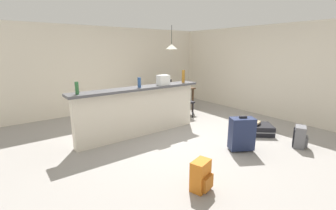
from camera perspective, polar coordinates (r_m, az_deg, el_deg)
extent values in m
cube|color=gray|center=(5.18, 2.37, -7.68)|extent=(13.00, 13.00, 0.05)
cube|color=silver|center=(7.46, -12.68, 8.64)|extent=(6.60, 0.10, 2.50)
cube|color=silver|center=(7.35, 19.86, 8.10)|extent=(0.10, 6.00, 2.50)
cube|color=silver|center=(5.07, -7.03, -1.88)|extent=(2.80, 0.20, 1.02)
cube|color=#4C4C51|center=(4.95, -7.20, 4.09)|extent=(2.96, 0.40, 0.05)
cylinder|color=#2D6B38|center=(4.42, -21.53, 3.90)|extent=(0.06, 0.06, 0.22)
cylinder|color=#284C89|center=(4.91, -7.09, 5.54)|extent=(0.07, 0.07, 0.21)
cylinder|color=#9E661E|center=(5.58, 3.79, 7.04)|extent=(0.07, 0.07, 0.30)
cube|color=silver|center=(5.22, -1.20, 6.18)|extent=(0.26, 0.18, 0.22)
cube|color=#4C331E|center=(6.87, 1.25, 4.11)|extent=(1.10, 0.80, 0.04)
cylinder|color=#4C331E|center=(6.39, -0.34, -0.01)|extent=(0.06, 0.06, 0.70)
cylinder|color=#4C331E|center=(7.00, 6.11, 1.13)|extent=(0.06, 0.06, 0.70)
cylinder|color=#4C331E|center=(6.93, -3.70, 1.05)|extent=(0.06, 0.06, 0.70)
cylinder|color=#4C331E|center=(7.50, 2.57, 2.03)|extent=(0.06, 0.06, 0.70)
cube|color=black|center=(6.44, 4.22, 0.79)|extent=(0.45, 0.45, 0.04)
cube|color=black|center=(6.53, 3.40, 3.32)|extent=(0.40, 0.09, 0.48)
cylinder|color=black|center=(6.28, 3.74, -1.65)|extent=(0.04, 0.04, 0.41)
cylinder|color=black|center=(6.45, 6.15, -1.28)|extent=(0.04, 0.04, 0.41)
cylinder|color=black|center=(6.54, 2.24, -1.00)|extent=(0.04, 0.04, 0.41)
cylinder|color=black|center=(6.71, 4.59, -0.67)|extent=(0.04, 0.04, 0.41)
cube|color=black|center=(7.41, -1.26, 2.53)|extent=(0.41, 0.41, 0.04)
cube|color=black|center=(7.22, -0.46, 4.33)|extent=(0.40, 0.05, 0.48)
cylinder|color=black|center=(7.67, -0.93, 1.20)|extent=(0.04, 0.04, 0.41)
cylinder|color=black|center=(7.50, -2.94, 0.89)|extent=(0.04, 0.04, 0.41)
cylinder|color=black|center=(7.42, 0.47, 0.76)|extent=(0.04, 0.04, 0.41)
cylinder|color=black|center=(7.24, -1.59, 0.44)|extent=(0.04, 0.04, 0.41)
cylinder|color=black|center=(6.72, 0.90, 16.86)|extent=(0.01, 0.01, 0.53)
cone|color=white|center=(6.71, 0.89, 14.18)|extent=(0.34, 0.34, 0.14)
sphere|color=white|center=(6.71, 0.89, 13.49)|extent=(0.07, 0.07, 0.07)
cube|color=black|center=(5.57, 20.84, -5.58)|extent=(0.83, 0.81, 0.22)
cube|color=gray|center=(5.57, 20.84, -5.58)|extent=(0.85, 0.82, 0.02)
cube|color=#2D2D33|center=(5.46, 16.70, -5.62)|extent=(0.22, 0.23, 0.02)
cube|color=orange|center=(3.27, 8.00, -16.75)|extent=(0.32, 0.25, 0.42)
cube|color=#AB5918|center=(3.26, 9.74, -18.38)|extent=(0.23, 0.12, 0.19)
cube|color=black|center=(3.27, 5.76, -17.11)|extent=(0.04, 0.03, 0.36)
cube|color=black|center=(3.37, 7.05, -16.09)|extent=(0.04, 0.03, 0.36)
cube|color=slate|center=(5.16, 29.68, -6.83)|extent=(0.33, 0.28, 0.42)
cube|color=#515155|center=(5.19, 30.80, -7.71)|extent=(0.22, 0.15, 0.19)
cube|color=black|center=(5.10, 28.55, -7.19)|extent=(0.04, 0.04, 0.36)
cube|color=black|center=(5.23, 28.53, -6.68)|extent=(0.04, 0.04, 0.36)
cube|color=#1E284C|center=(4.53, 17.70, -6.73)|extent=(0.50, 0.43, 0.60)
cylinder|color=black|center=(4.72, 19.57, -9.98)|extent=(0.07, 0.06, 0.06)
cylinder|color=black|center=(4.57, 15.21, -10.44)|extent=(0.07, 0.06, 0.06)
cube|color=#232328|center=(4.43, 18.00, -2.84)|extent=(0.14, 0.11, 0.04)
cube|color=black|center=(5.50, 20.56, -4.42)|extent=(0.23, 0.18, 0.03)
cube|color=tan|center=(5.52, 20.81, -4.01)|extent=(0.25, 0.21, 0.04)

